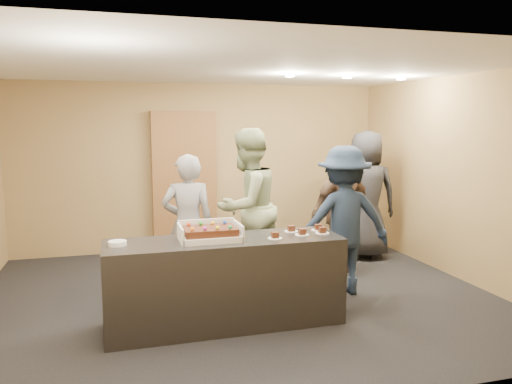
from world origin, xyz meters
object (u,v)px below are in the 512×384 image
person_server_grey (188,225)px  person_sage_man (247,207)px  plate_stack (117,243)px  person_dark_suit (365,195)px  person_brown_extra (342,211)px  serving_counter (225,282)px  sheet_cake (210,231)px  cake_box (210,235)px  person_navy_man (344,220)px  storage_cabinet (184,182)px

person_server_grey → person_sage_man: (0.79, 0.20, 0.15)m
plate_stack → person_server_grey: 1.30m
person_dark_suit → plate_stack: bearing=40.6°
person_brown_extra → person_dark_suit: bearing=-153.5°
serving_counter → sheet_cake: 0.57m
serving_counter → plate_stack: 1.15m
cake_box → person_sage_man: 1.41m
sheet_cake → person_navy_man: (1.75, 0.58, -0.10)m
storage_cabinet → person_navy_man: size_ratio=1.25×
person_server_grey → person_dark_suit: size_ratio=0.87×
serving_counter → storage_cabinet: bearing=89.3°
storage_cabinet → person_dark_suit: size_ratio=1.15×
storage_cabinet → person_brown_extra: size_ratio=1.29×
storage_cabinet → person_sage_man: bearing=-74.6°
sheet_cake → person_dark_suit: person_dark_suit is taller
sheet_cake → person_server_grey: (-0.07, 1.04, -0.14)m
person_sage_man → person_dark_suit: bearing=164.7°
plate_stack → person_server_grey: size_ratio=0.10×
person_brown_extra → person_dark_suit: size_ratio=0.89×
cake_box → person_dark_suit: person_dark_suit is taller
sheet_cake → plate_stack: bearing=178.2°
cake_box → person_navy_man: (1.75, 0.56, -0.04)m
person_brown_extra → plate_stack: bearing=7.4°
sheet_cake → storage_cabinet: bearing=86.8°
storage_cabinet → person_sage_man: (0.53, -1.94, -0.13)m
storage_cabinet → serving_counter: bearing=-90.5°
sheet_cake → person_navy_man: size_ratio=0.29×
person_sage_man → person_navy_man: person_sage_man is taller
cake_box → storage_cabinet: bearing=86.7°
serving_counter → person_navy_man: person_navy_man is taller
cake_box → person_dark_suit: size_ratio=0.31×
plate_stack → person_sage_man: bearing=36.9°
sheet_cake → person_navy_man: 1.85m
person_dark_suit → cake_box: bearing=47.8°
person_server_grey → person_brown_extra: person_brown_extra is taller
plate_stack → person_sage_man: size_ratio=0.09×
serving_counter → plate_stack: plate_stack is taller
cake_box → plate_stack: 0.90m
storage_cabinet → plate_stack: (-1.08, -3.15, -0.21)m
sheet_cake → person_sage_man: 1.43m
person_sage_man → serving_counter: bearing=31.2°
person_brown_extra → serving_counter: bearing=18.3°
cake_box → person_server_grey: bearing=94.2°
person_navy_man → person_brown_extra: (0.33, 0.74, -0.02)m
person_sage_man → person_brown_extra: 1.38m
plate_stack → person_navy_man: (2.65, 0.55, -0.02)m
person_navy_man → plate_stack: bearing=19.2°
person_server_grey → person_brown_extra: bearing=-165.7°
person_brown_extra → person_dark_suit: 0.95m
cake_box → plate_stack: (-0.90, 0.01, -0.02)m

